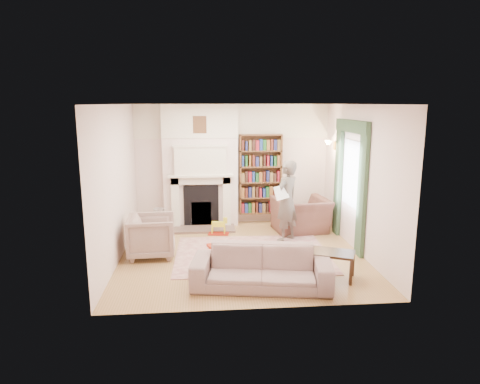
{
  "coord_description": "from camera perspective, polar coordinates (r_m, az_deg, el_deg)",
  "views": [
    {
      "loc": [
        -0.72,
        -7.73,
        2.82
      ],
      "look_at": [
        0.0,
        0.25,
        1.15
      ],
      "focal_mm": 32.0,
      "sensor_mm": 36.0,
      "label": 1
    }
  ],
  "objects": [
    {
      "name": "wall_front",
      "position": [
        5.7,
        2.25,
        -2.66
      ],
      "size": [
        4.5,
        0.0,
        4.5
      ],
      "primitive_type": "plane",
      "rotation": [
        -1.57,
        0.0,
        0.0
      ],
      "color": "silver",
      "rests_on": "floor"
    },
    {
      "name": "armchair_reading",
      "position": [
        9.61,
        8.1,
        -3.07
      ],
      "size": [
        1.29,
        1.17,
        0.75
      ],
      "primitive_type": "imported",
      "rotation": [
        0.0,
        0.0,
        3.28
      ],
      "color": "#54322C",
      "rests_on": "floor"
    },
    {
      "name": "rocking_horse",
      "position": [
        9.33,
        -2.89,
        -4.57
      ],
      "size": [
        0.47,
        0.25,
        0.39
      ],
      "primitive_type": null,
      "rotation": [
        0.0,
        0.0,
        -0.16
      ],
      "color": "yellow",
      "rests_on": "rug"
    },
    {
      "name": "comic_annuals",
      "position": [
        7.87,
        1.02,
        -9.06
      ],
      "size": [
        0.49,
        0.77,
        0.02
      ],
      "color": "red",
      "rests_on": "rug"
    },
    {
      "name": "curtain_left",
      "position": [
        8.14,
        15.97,
        -0.16
      ],
      "size": [
        0.07,
        0.32,
        2.4
      ],
      "primitive_type": "cube",
      "color": "#334D31",
      "rests_on": "floor"
    },
    {
      "name": "wall_sconce",
      "position": [
        9.67,
        11.45,
        6.09
      ],
      "size": [
        0.2,
        0.24,
        0.24
      ],
      "primitive_type": null,
      "color": "gold",
      "rests_on": "wall_right"
    },
    {
      "name": "paraffin_heater",
      "position": [
        9.62,
        -10.69,
        -3.77
      ],
      "size": [
        0.24,
        0.24,
        0.55
      ],
      "primitive_type": "cylinder",
      "rotation": [
        0.0,
        0.0,
        -0.01
      ],
      "color": "#B5B9BE",
      "rests_on": "floor"
    },
    {
      "name": "game_box_lid",
      "position": [
        8.6,
        -3.28,
        -7.13
      ],
      "size": [
        0.36,
        0.29,
        0.05
      ],
      "primitive_type": "cube",
      "rotation": [
        0.0,
        0.0,
        0.31
      ],
      "color": "#B12C14",
      "rests_on": "rug"
    },
    {
      "name": "rug",
      "position": [
        8.2,
        1.63,
        -8.3
      ],
      "size": [
        2.93,
        2.28,
        0.01
      ],
      "primitive_type": "cube",
      "rotation": [
        0.0,
        0.0,
        -0.02
      ],
      "color": "beige",
      "rests_on": "floor"
    },
    {
      "name": "man_reading",
      "position": [
        8.83,
        6.23,
        -1.21
      ],
      "size": [
        0.73,
        0.72,
        1.69
      ],
      "primitive_type": "imported",
      "rotation": [
        0.0,
        0.0,
        3.89
      ],
      "color": "#564D45",
      "rests_on": "floor"
    },
    {
      "name": "wall_back",
      "position": [
        10.1,
        -1.02,
        3.7
      ],
      "size": [
        4.5,
        0.0,
        4.5
      ],
      "primitive_type": "plane",
      "rotation": [
        1.57,
        0.0,
        0.0
      ],
      "color": "silver",
      "rests_on": "floor"
    },
    {
      "name": "board_game",
      "position": [
        8.42,
        -1.47,
        -7.6
      ],
      "size": [
        0.5,
        0.5,
        0.03
      ],
      "primitive_type": "cube",
      "rotation": [
        0.0,
        0.0,
        0.4
      ],
      "color": "#EFF054",
      "rests_on": "rug"
    },
    {
      "name": "window",
      "position": [
        8.75,
        14.65,
        2.39
      ],
      "size": [
        0.02,
        0.9,
        1.3
      ],
      "primitive_type": "cube",
      "color": "silver",
      "rests_on": "wall_right"
    },
    {
      "name": "ceiling",
      "position": [
        7.76,
        0.17,
        11.63
      ],
      "size": [
        4.5,
        4.5,
        0.0
      ],
      "primitive_type": "plane",
      "rotation": [
        3.14,
        0.0,
        0.0
      ],
      "color": "white",
      "rests_on": "wall_back"
    },
    {
      "name": "bookcase",
      "position": [
        10.08,
        2.73,
        2.37
      ],
      "size": [
        1.0,
        0.24,
        1.85
      ],
      "primitive_type": "cube",
      "color": "brown",
      "rests_on": "floor"
    },
    {
      "name": "floor",
      "position": [
        8.26,
        0.16,
        -8.19
      ],
      "size": [
        4.5,
        4.5,
        0.0
      ],
      "primitive_type": "plane",
      "color": "olive",
      "rests_on": "ground"
    },
    {
      "name": "wall_left",
      "position": [
        8.0,
        -16.09,
        1.09
      ],
      "size": [
        0.0,
        4.5,
        4.5
      ],
      "primitive_type": "plane",
      "rotation": [
        1.57,
        0.0,
        1.57
      ],
      "color": "silver",
      "rests_on": "floor"
    },
    {
      "name": "coffee_table",
      "position": [
        7.25,
        12.15,
        -9.48
      ],
      "size": [
        0.82,
        0.7,
        0.45
      ],
      "primitive_type": null,
      "rotation": [
        0.0,
        0.0,
        -0.42
      ],
      "color": "#321D11",
      "rests_on": "floor"
    },
    {
      "name": "wall_right",
      "position": [
        8.4,
        15.64,
        1.6
      ],
      "size": [
        0.0,
        4.5,
        4.5
      ],
      "primitive_type": "plane",
      "rotation": [
        1.57,
        0.0,
        -1.57
      ],
      "color": "silver",
      "rests_on": "floor"
    },
    {
      "name": "fireplace",
      "position": [
        9.88,
        -5.28,
        3.39
      ],
      "size": [
        1.7,
        0.58,
        2.8
      ],
      "color": "silver",
      "rests_on": "floor"
    },
    {
      "name": "sofa",
      "position": [
        6.76,
        2.88,
        -10.02
      ],
      "size": [
        2.26,
        1.17,
        0.63
      ],
      "primitive_type": "imported",
      "rotation": [
        0.0,
        0.0,
        -0.16
      ],
      "color": "gray",
      "rests_on": "floor"
    },
    {
      "name": "curtain_right",
      "position": [
        9.44,
        12.96,
        1.59
      ],
      "size": [
        0.07,
        0.32,
        2.4
      ],
      "primitive_type": "cube",
      "color": "#334D31",
      "rests_on": "floor"
    },
    {
      "name": "newspaper",
      "position": [
        8.56,
        5.54,
        -0.07
      ],
      "size": [
        0.37,
        0.35,
        0.27
      ],
      "primitive_type": "cube",
      "rotation": [
        -0.35,
        0.0,
        0.74
      ],
      "color": "white",
      "rests_on": "man_reading"
    },
    {
      "name": "armchair_left",
      "position": [
        8.18,
        -11.69,
        -5.75
      ],
      "size": [
        0.9,
        0.88,
        0.78
      ],
      "primitive_type": "imported",
      "rotation": [
        0.0,
        0.0,
        1.63
      ],
      "color": "#A89E8A",
      "rests_on": "floor"
    },
    {
      "name": "pelmet",
      "position": [
        8.64,
        14.69,
        8.48
      ],
      "size": [
        0.09,
        1.7,
        0.24
      ],
      "primitive_type": "cube",
      "color": "#334D31",
      "rests_on": "wall_right"
    }
  ]
}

